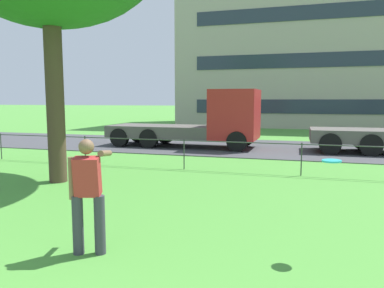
% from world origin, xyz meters
% --- Properties ---
extents(street_strip, '(80.00, 7.15, 0.01)m').
position_xyz_m(street_strip, '(0.00, 17.30, 0.00)').
color(street_strip, '#424247').
rests_on(street_strip, ground).
extents(park_fence, '(33.34, 0.04, 1.00)m').
position_xyz_m(park_fence, '(0.00, 10.96, 0.67)').
color(park_fence, '#333833').
rests_on(park_fence, ground).
extents(person_thrower, '(0.49, 0.86, 1.71)m').
position_xyz_m(person_thrower, '(-1.09, 4.06, 0.92)').
color(person_thrower, '#383842').
rests_on(person_thrower, ground).
extents(frisbee, '(0.37, 0.37, 0.03)m').
position_xyz_m(frisbee, '(2.28, 4.99, 1.40)').
color(frisbee, '#2DB2C6').
extents(flatbed_truck_far_right, '(7.34, 2.52, 2.75)m').
position_xyz_m(flatbed_truck_far_right, '(-2.69, 16.74, 1.22)').
color(flatbed_truck_far_right, '#B22323').
rests_on(flatbed_truck_far_right, ground).
extents(apartment_building_background, '(24.79, 11.57, 14.52)m').
position_xyz_m(apartment_building_background, '(3.52, 35.44, 7.26)').
color(apartment_building_background, '#ADA393').
rests_on(apartment_building_background, ground).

